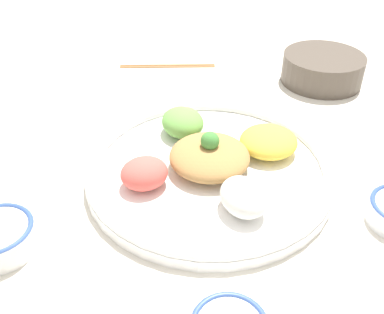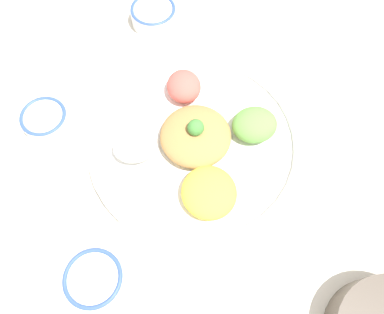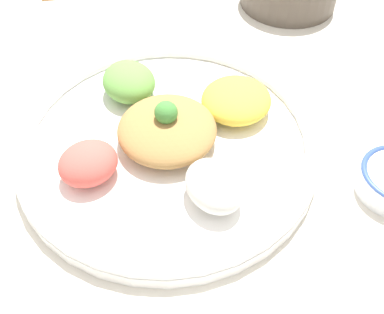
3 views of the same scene
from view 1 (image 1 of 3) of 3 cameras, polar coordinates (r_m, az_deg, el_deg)
ground_plane at (r=0.75m, az=0.48°, el=-3.15°), size 2.40×2.40×0.00m
salad_platter at (r=0.75m, az=2.35°, el=-1.04°), size 0.41×0.41×0.09m
side_serving_bowl at (r=1.09m, az=16.29°, el=10.94°), size 0.18×0.18×0.07m
chopsticks_pair_near at (r=1.14m, az=-3.14°, el=11.57°), size 0.23×0.08×0.01m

